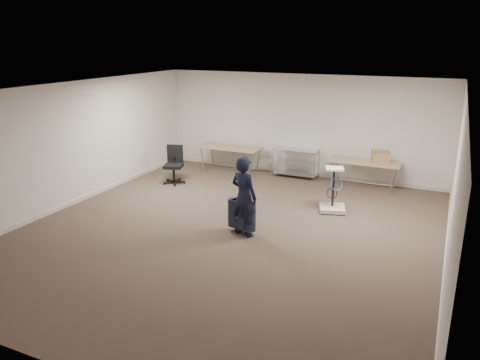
% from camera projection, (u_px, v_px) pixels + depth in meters
% --- Properties ---
extents(ground, '(9.00, 9.00, 0.00)m').
position_uv_depth(ground, '(229.00, 231.00, 9.41)').
color(ground, '#46352A').
rests_on(ground, ground).
extents(room_shell, '(8.00, 9.00, 9.00)m').
position_uv_depth(room_shell, '(256.00, 207.00, 10.60)').
color(room_shell, silver).
rests_on(room_shell, ground).
extents(folding_table_left, '(1.80, 0.75, 0.73)m').
position_uv_depth(folding_table_left, '(230.00, 149.00, 13.41)').
color(folding_table_left, '#8E7457').
rests_on(folding_table_left, ground).
extents(folding_table_right, '(1.80, 0.75, 0.73)m').
position_uv_depth(folding_table_right, '(364.00, 163.00, 11.89)').
color(folding_table_right, '#8E7457').
rests_on(folding_table_right, ground).
extents(wire_shelf, '(1.22, 0.47, 0.80)m').
position_uv_depth(wire_shelf, '(296.00, 162.00, 12.93)').
color(wire_shelf, silver).
rests_on(wire_shelf, ground).
extents(person, '(0.66, 0.52, 1.59)m').
position_uv_depth(person, '(244.00, 196.00, 9.01)').
color(person, black).
rests_on(person, ground).
extents(suitcase, '(0.46, 0.34, 1.14)m').
position_uv_depth(suitcase, '(242.00, 215.00, 9.20)').
color(suitcase, '#161D33').
rests_on(suitcase, ground).
extents(office_chair, '(0.61, 0.61, 1.00)m').
position_uv_depth(office_chair, '(174.00, 172.00, 12.45)').
color(office_chair, black).
rests_on(office_chair, ground).
extents(equipment_cart, '(0.69, 0.69, 1.01)m').
position_uv_depth(equipment_cart, '(333.00, 200.00, 10.40)').
color(equipment_cart, beige).
rests_on(equipment_cart, ground).
extents(cardboard_box, '(0.49, 0.42, 0.31)m').
position_uv_depth(cardboard_box, '(381.00, 157.00, 11.63)').
color(cardboard_box, '#9A6C47').
rests_on(cardboard_box, folding_table_right).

